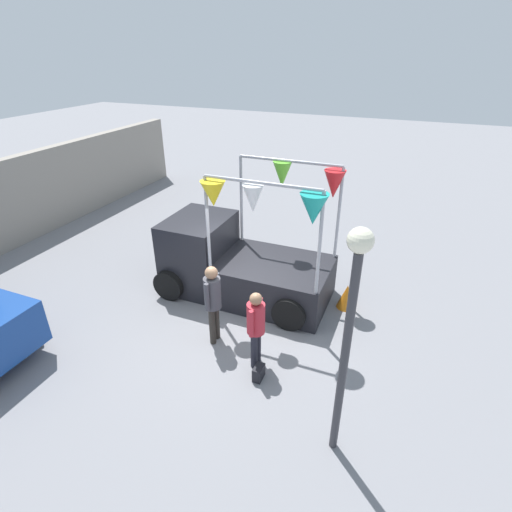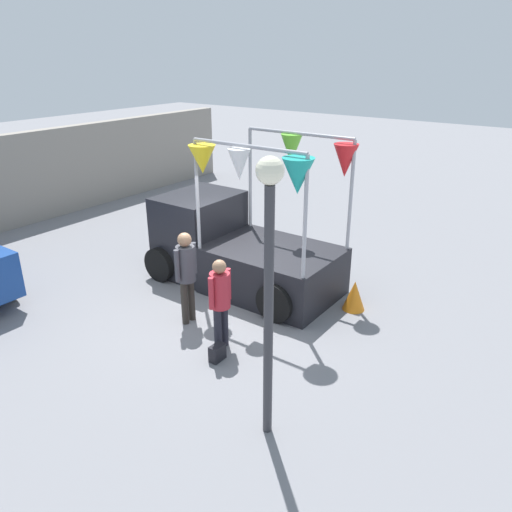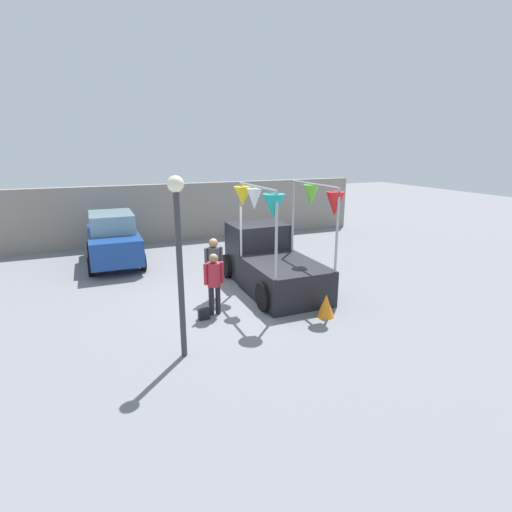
{
  "view_description": "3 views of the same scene",
  "coord_description": "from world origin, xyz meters",
  "px_view_note": "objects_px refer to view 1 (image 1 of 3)",
  "views": [
    {
      "loc": [
        -6.44,
        -3.12,
        5.51
      ],
      "look_at": [
        0.78,
        -0.14,
        1.37
      ],
      "focal_mm": 28.0,
      "sensor_mm": 36.0,
      "label": 1
    },
    {
      "loc": [
        -6.59,
        -5.65,
        4.74
      ],
      "look_at": [
        0.31,
        -0.66,
        1.21
      ],
      "focal_mm": 35.0,
      "sensor_mm": 36.0,
      "label": 2
    },
    {
      "loc": [
        -3.7,
        -10.14,
        4.2
      ],
      "look_at": [
        0.37,
        -0.39,
        1.3
      ],
      "focal_mm": 28.0,
      "sensor_mm": 36.0,
      "label": 3
    }
  ],
  "objects_px": {
    "person_customer": "(256,323)",
    "folded_kite_bundle_tangerine": "(347,296)",
    "street_lamp": "(350,319)",
    "vendor_truck": "(235,260)",
    "handbag": "(259,373)",
    "person_vendor": "(213,297)"
  },
  "relations": [
    {
      "from": "person_customer",
      "to": "handbag",
      "type": "xyz_separation_m",
      "value": [
        -0.35,
        -0.2,
        -0.84
      ]
    },
    {
      "from": "vendor_truck",
      "to": "person_vendor",
      "type": "height_order",
      "value": "vendor_truck"
    },
    {
      "from": "person_customer",
      "to": "street_lamp",
      "type": "distance_m",
      "value": 2.61
    },
    {
      "from": "person_vendor",
      "to": "handbag",
      "type": "relative_size",
      "value": 6.31
    },
    {
      "from": "person_customer",
      "to": "handbag",
      "type": "distance_m",
      "value": 0.93
    },
    {
      "from": "vendor_truck",
      "to": "person_vendor",
      "type": "bearing_deg",
      "value": -168.19
    },
    {
      "from": "handbag",
      "to": "street_lamp",
      "type": "xyz_separation_m",
      "value": [
        -0.86,
        -1.59,
        2.29
      ]
    },
    {
      "from": "vendor_truck",
      "to": "handbag",
      "type": "xyz_separation_m",
      "value": [
        -2.58,
        -1.66,
        -0.75
      ]
    },
    {
      "from": "person_vendor",
      "to": "handbag",
      "type": "xyz_separation_m",
      "value": [
        -0.67,
        -1.26,
        -0.93
      ]
    },
    {
      "from": "vendor_truck",
      "to": "handbag",
      "type": "height_order",
      "value": "vendor_truck"
    },
    {
      "from": "person_customer",
      "to": "folded_kite_bundle_tangerine",
      "type": "relative_size",
      "value": 2.7
    },
    {
      "from": "person_vendor",
      "to": "person_customer",
      "type": "bearing_deg",
      "value": -106.74
    },
    {
      "from": "person_vendor",
      "to": "handbag",
      "type": "height_order",
      "value": "person_vendor"
    },
    {
      "from": "street_lamp",
      "to": "person_customer",
      "type": "bearing_deg",
      "value": 55.95
    },
    {
      "from": "person_customer",
      "to": "folded_kite_bundle_tangerine",
      "type": "distance_m",
      "value": 2.93
    },
    {
      "from": "person_vendor",
      "to": "street_lamp",
      "type": "relative_size",
      "value": 0.48
    },
    {
      "from": "person_vendor",
      "to": "street_lamp",
      "type": "height_order",
      "value": "street_lamp"
    },
    {
      "from": "handbag",
      "to": "street_lamp",
      "type": "height_order",
      "value": "street_lamp"
    },
    {
      "from": "person_customer",
      "to": "folded_kite_bundle_tangerine",
      "type": "height_order",
      "value": "person_customer"
    },
    {
      "from": "handbag",
      "to": "folded_kite_bundle_tangerine",
      "type": "bearing_deg",
      "value": -19.72
    },
    {
      "from": "vendor_truck",
      "to": "folded_kite_bundle_tangerine",
      "type": "distance_m",
      "value": 2.79
    },
    {
      "from": "handbag",
      "to": "folded_kite_bundle_tangerine",
      "type": "xyz_separation_m",
      "value": [
        2.92,
        -1.05,
        0.16
      ]
    }
  ]
}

